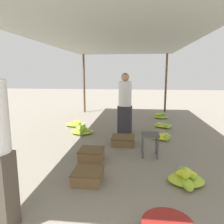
# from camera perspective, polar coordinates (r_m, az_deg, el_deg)

# --- Properties ---
(canopy_post_back_left) EXTENTS (0.08, 0.08, 2.31)m
(canopy_post_back_left) POSITION_cam_1_polar(r_m,az_deg,el_deg) (8.90, -7.30, 7.31)
(canopy_post_back_left) COLOR brown
(canopy_post_back_left) RESTS_ON ground
(canopy_post_back_right) EXTENTS (0.08, 0.08, 2.31)m
(canopy_post_back_right) POSITION_cam_1_polar(r_m,az_deg,el_deg) (8.73, 13.90, 7.04)
(canopy_post_back_right) COLOR brown
(canopy_post_back_right) RESTS_ON ground
(canopy_tarp) EXTENTS (3.62, 7.60, 0.04)m
(canopy_tarp) POSITION_cam_1_polar(r_m,az_deg,el_deg) (5.12, 0.91, 18.49)
(canopy_tarp) COLOR #9EA399
(canopy_tarp) RESTS_ON canopy_post_front_left
(stool) EXTENTS (0.34, 0.34, 0.46)m
(stool) POSITION_cam_1_polar(r_m,az_deg,el_deg) (4.27, 9.88, -6.75)
(stool) COLOR #4C4C4C
(stool) RESTS_ON ground
(banana_pile_left_0) EXTENTS (0.58, 0.59, 0.22)m
(banana_pile_left_0) POSITION_cam_1_polar(r_m,az_deg,el_deg) (5.87, -7.74, -4.84)
(banana_pile_left_0) COLOR #A7C72E
(banana_pile_left_0) RESTS_ON ground
(banana_pile_left_1) EXTENTS (0.58, 0.57, 0.19)m
(banana_pile_left_1) POSITION_cam_1_polar(r_m,az_deg,el_deg) (6.71, -9.41, -3.13)
(banana_pile_left_1) COLOR #73B237
(banana_pile_left_1) RESTS_ON ground
(banana_pile_right_0) EXTENTS (0.52, 0.64, 0.23)m
(banana_pile_right_0) POSITION_cam_1_polar(r_m,az_deg,el_deg) (3.52, 18.76, -15.80)
(banana_pile_right_0) COLOR yellow
(banana_pile_right_0) RESTS_ON ground
(banana_pile_right_1) EXTENTS (0.51, 0.50, 0.23)m
(banana_pile_right_1) POSITION_cam_1_polar(r_m,az_deg,el_deg) (7.98, 12.69, -0.96)
(banana_pile_right_1) COLOR #7AB536
(banana_pile_right_1) RESTS_ON ground
(banana_pile_right_2) EXTENTS (0.52, 0.51, 0.14)m
(banana_pile_right_2) POSITION_cam_1_polar(r_m,az_deg,el_deg) (6.64, 13.45, -3.48)
(banana_pile_right_2) COLOR #9CC330
(banana_pile_right_2) RESTS_ON ground
(banana_pile_right_3) EXTENTS (0.50, 0.43, 0.15)m
(banana_pile_right_3) POSITION_cam_1_polar(r_m,az_deg,el_deg) (5.46, 13.17, -6.42)
(banana_pile_right_3) COLOR #C3D229
(banana_pile_right_3) RESTS_ON ground
(crate_near) EXTENTS (0.52, 0.52, 0.18)m
(crate_near) POSITION_cam_1_polar(r_m,az_deg,el_deg) (4.98, 2.91, -7.41)
(crate_near) COLOR brown
(crate_near) RESTS_ON ground
(crate_mid) EXTENTS (0.44, 0.44, 0.19)m
(crate_mid) POSITION_cam_1_polar(r_m,az_deg,el_deg) (3.39, -6.31, -16.26)
(crate_mid) COLOR brown
(crate_mid) RESTS_ON ground
(crate_far) EXTENTS (0.44, 0.44, 0.21)m
(crate_far) POSITION_cam_1_polar(r_m,az_deg,el_deg) (4.13, -5.38, -11.02)
(crate_far) COLOR brown
(crate_far) RESTS_ON ground
(shopper_walking_mid) EXTENTS (0.40, 0.40, 1.60)m
(shopper_walking_mid) POSITION_cam_1_polar(r_m,az_deg,el_deg) (5.71, 3.40, 2.47)
(shopper_walking_mid) COLOR #2D2D33
(shopper_walking_mid) RESTS_ON ground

